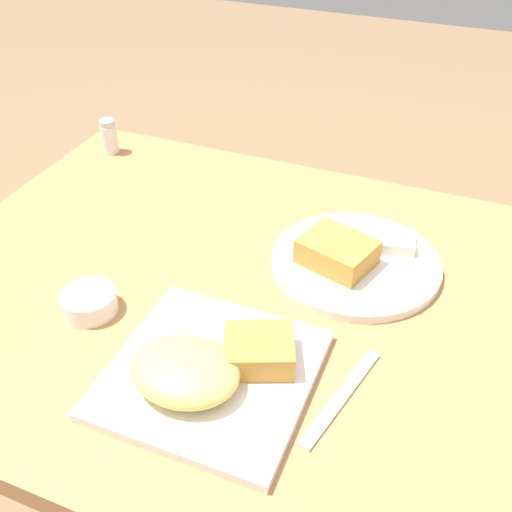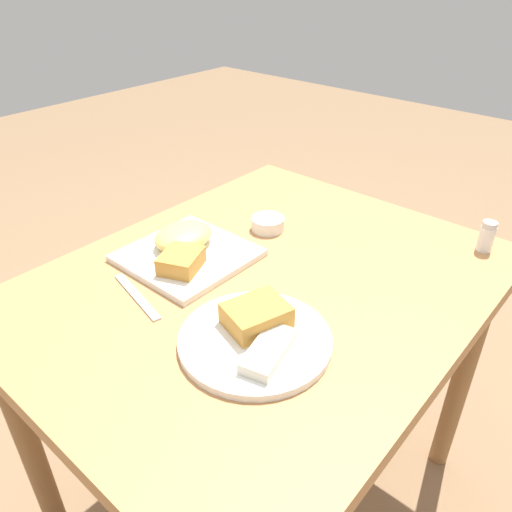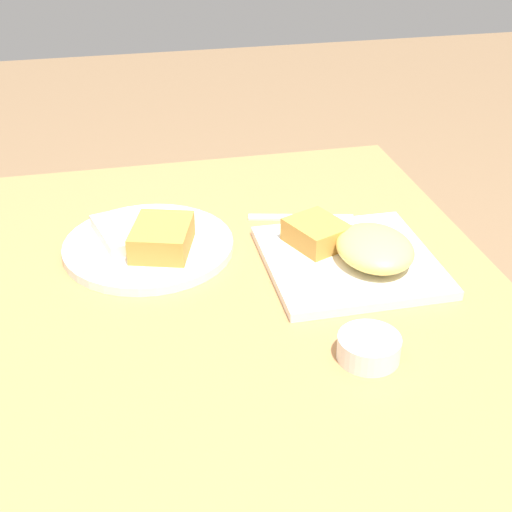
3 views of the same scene
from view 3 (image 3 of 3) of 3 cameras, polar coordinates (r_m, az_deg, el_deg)
dining_table at (r=1.04m, az=-1.21°, el=-7.35°), size 0.96×0.77×0.71m
plate_square_near at (r=1.05m, az=7.88°, el=0.29°), size 0.24×0.24×0.06m
plate_oval_far at (r=1.09m, az=-8.55°, el=1.05°), size 0.26×0.26×0.05m
sauce_ramekin at (r=0.88m, az=9.01°, el=-7.20°), size 0.08×0.08×0.03m
butter_knife at (r=1.18m, az=3.61°, el=3.10°), size 0.06×0.17×0.00m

